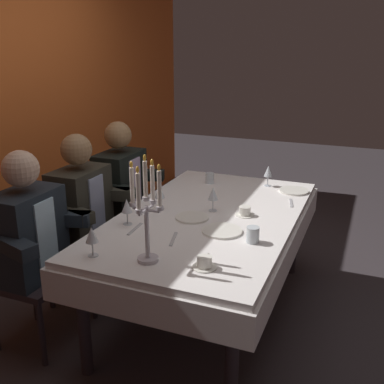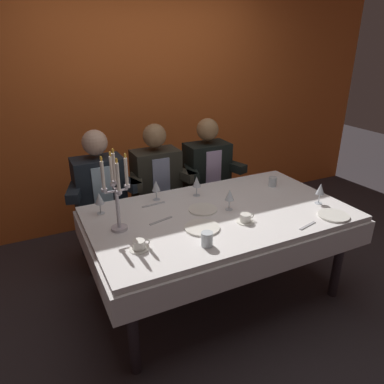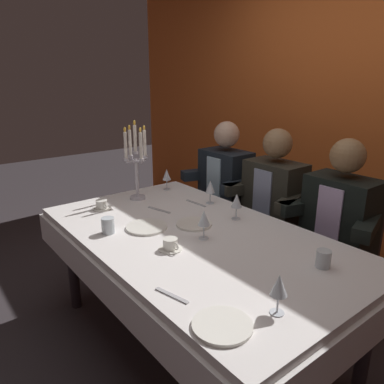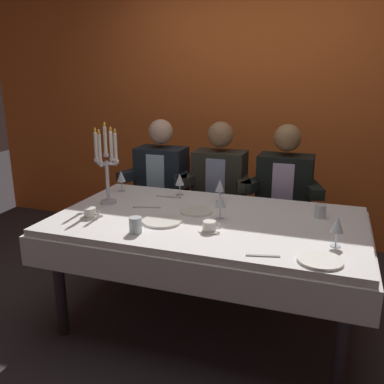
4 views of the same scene
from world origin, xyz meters
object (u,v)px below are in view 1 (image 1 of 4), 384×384
Objects in this scene: water_tumbler_1 at (253,235)px; dining_table at (209,231)px; wine_glass_3 at (268,172)px; coffee_cup_1 at (245,211)px; dinner_plate_1 at (222,231)px; wine_glass_0 at (92,236)px; dinner_plate_2 at (192,217)px; wine_glass_1 at (160,193)px; seated_diner_0 at (28,234)px; candelabra at (146,213)px; dinner_plate_0 at (294,191)px; wine_glass_2 at (127,207)px; seated_diner_2 at (120,185)px; water_tumbler_0 at (210,178)px; coffee_cup_0 at (205,263)px; wine_glass_4 at (214,195)px; seated_diner_1 at (80,206)px.

dining_table is at bearing 50.33° from water_tumbler_1.
wine_glass_3 is 0.69m from coffee_cup_1.
wine_glass_0 is (-0.56, 0.53, 0.11)m from dinner_plate_1.
wine_glass_1 is at bearing 72.62° from dinner_plate_2.
seated_diner_0 reaches higher than dinner_plate_2.
coffee_cup_1 is at bearing -58.68° from dinner_plate_2.
candelabra reaches higher than dining_table.
dinner_plate_0 is 1.91m from seated_diner_0.
wine_glass_3 is at bearing -18.33° from dinner_plate_2.
wine_glass_2 is at bearing 150.74° from wine_glass_3.
candelabra reaches higher than seated_diner_2.
wine_glass_3 is at bearing -2.26° from dinner_plate_1.
water_tumbler_0 is at bearing -4.72° from wine_glass_0.
coffee_cup_0 is (-0.39, 0.14, -0.02)m from water_tumbler_1.
dinner_plate_2 is (0.14, 0.25, 0.00)m from dinner_plate_1.
wine_glass_4 is (0.88, -0.36, 0.00)m from wine_glass_0.
wine_glass_1 is 0.13× the size of seated_diner_2.
wine_glass_2 reaches higher than dinner_plate_0.
coffee_cup_1 is 0.11× the size of seated_diner_1.
coffee_cup_1 is (-0.59, -0.46, -0.01)m from water_tumbler_0.
wine_glass_2 is 0.52m from seated_diner_1.
seated_diner_2 reaches higher than wine_glass_1.
seated_diner_2 is at bearing 60.29° from dinner_plate_1.
dinner_plate_1 is 1.47× the size of wine_glass_1.
wine_glass_3 is 1.79× the size of water_tumbler_1.
wine_glass_0 and wine_glass_4 have the same top height.
wine_glass_4 reaches higher than dinner_plate_2.
wine_glass_1 is at bearing -125.34° from seated_diner_2.
dinner_plate_1 and dinner_plate_2 have the same top height.
seated_diner_1 and seated_diner_2 have the same top height.
water_tumbler_1 is 1.27m from seated_diner_1.
water_tumbler_0 is 0.72m from seated_diner_2.
seated_diner_2 is at bearing 0.00° from seated_diner_0.
seated_diner_1 reaches higher than wine_glass_0.
coffee_cup_0 is (0.10, -0.59, -0.09)m from wine_glass_0.
seated_diner_1 reaches higher than wine_glass_2.
wine_glass_1 is 0.13× the size of seated_diner_0.
wine_glass_2 is 1.97× the size of water_tumbler_0.
seated_diner_1 is (-0.06, 0.81, -0.01)m from dinner_plate_2.
dinner_plate_0 is at bearing -7.88° from coffee_cup_0.
dinner_plate_2 is 0.78m from water_tumbler_0.
wine_glass_1 is at bearing 67.87° from water_tumbler_1.
wine_glass_2 is 1.00× the size of wine_glass_3.
wine_glass_1 is 0.36m from wine_glass_4.
dinner_plate_2 is 0.94m from seated_diner_2.
wine_glass_4 is 0.23m from coffee_cup_1.
wine_glass_3 is 0.13× the size of seated_diner_1.
seated_diner_2 is at bearing 67.63° from dining_table.
dinner_plate_2 is 1.62× the size of coffee_cup_1.
dining_table is at bearing -112.37° from seated_diner_2.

